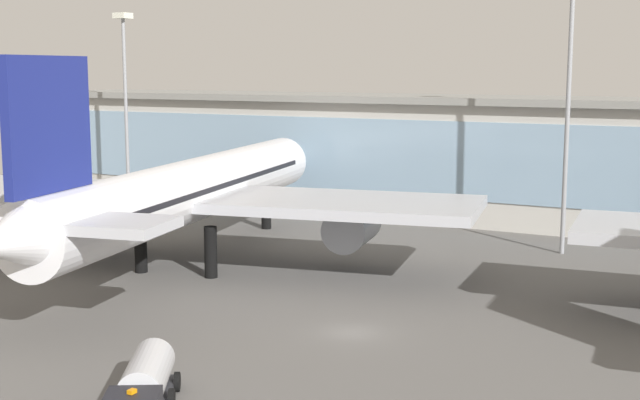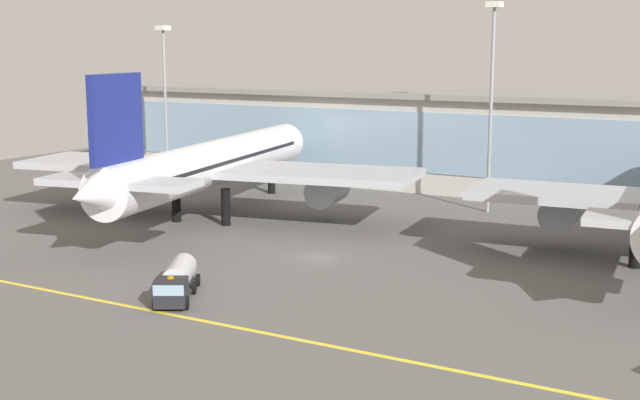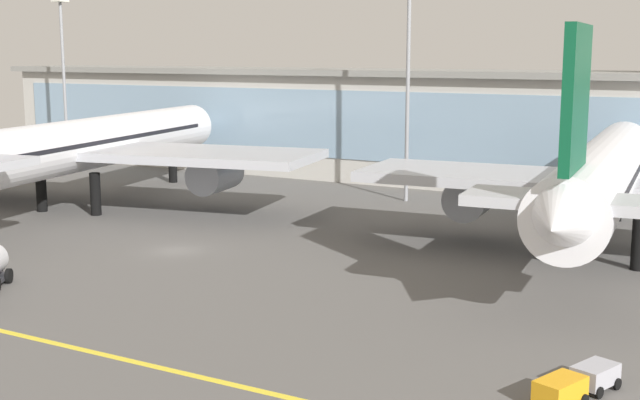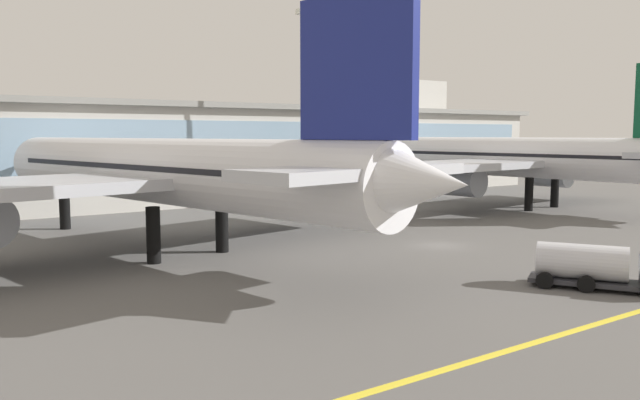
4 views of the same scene
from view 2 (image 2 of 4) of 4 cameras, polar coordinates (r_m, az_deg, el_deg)
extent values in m
plane|color=#5B5956|center=(86.84, -0.24, -3.88)|extent=(180.00, 180.00, 0.00)
cube|color=yellow|center=(69.40, -9.45, -7.67)|extent=(144.00, 0.50, 0.01)
cube|color=beige|center=(127.56, 10.33, 3.61)|extent=(127.88, 12.00, 13.69)
cube|color=#84A3BC|center=(121.83, 9.38, 3.66)|extent=(122.76, 0.20, 8.76)
cube|color=gray|center=(126.95, 10.43, 6.86)|extent=(130.88, 14.00, 0.80)
cylinder|color=black|center=(105.64, -9.60, -0.25)|extent=(1.10, 1.10, 4.43)
cylinder|color=black|center=(102.67, -6.33, -0.47)|extent=(1.10, 1.10, 4.43)
cylinder|color=black|center=(124.52, -3.26, 1.45)|extent=(1.10, 1.10, 4.43)
cylinder|color=silver|center=(106.86, -7.09, 2.49)|extent=(14.78, 49.61, 5.54)
cone|color=silver|center=(130.91, -2.03, 3.97)|extent=(6.11, 5.89, 5.27)
cone|color=silver|center=(83.94, -15.07, 0.39)|extent=(5.78, 6.88, 4.71)
cube|color=#84A3BC|center=(127.43, -2.62, 4.24)|extent=(4.81, 4.60, 1.66)
cube|color=black|center=(106.81, -7.10, 2.71)|extent=(13.34, 41.85, 0.44)
cube|color=#B7BAC1|center=(106.96, -7.08, 2.12)|extent=(52.38, 21.30, 0.89)
cylinder|color=#999EA8|center=(115.70, -13.06, 1.45)|extent=(5.02, 7.05, 3.88)
cylinder|color=#999EA8|center=(103.56, 0.51, 0.71)|extent=(5.02, 7.05, 3.88)
cube|color=navy|center=(87.18, -13.48, 5.32)|extent=(2.33, 8.87, 8.87)
cube|color=#B7BAC1|center=(87.92, -13.31, 1.18)|extent=(17.07, 8.43, 0.71)
cylinder|color=black|center=(87.91, 20.37, -2.89)|extent=(1.10, 1.10, 4.39)
cylinder|color=#999EA8|center=(93.21, 15.78, -0.77)|extent=(4.38, 5.98, 3.84)
cylinder|color=black|center=(70.78, -8.92, -6.83)|extent=(0.81, 1.10, 1.10)
cylinder|color=black|center=(71.21, -11.00, -6.79)|extent=(0.81, 1.10, 1.10)
cylinder|color=black|center=(75.05, -8.42, -5.83)|extent=(0.81, 1.10, 1.10)
cylinder|color=black|center=(75.45, -10.39, -5.80)|extent=(0.81, 1.10, 1.10)
cylinder|color=black|center=(77.45, -8.17, -5.32)|extent=(0.81, 1.10, 1.10)
cylinder|color=black|center=(77.84, -10.07, -5.29)|extent=(0.81, 1.10, 1.10)
cube|color=#2D2D33|center=(75.10, -9.42, -5.93)|extent=(5.83, 7.71, 0.30)
cube|color=black|center=(71.00, -9.95, -6.10)|extent=(3.43, 3.33, 2.20)
cube|color=#84A3BC|center=(70.86, -9.96, -5.72)|extent=(3.38, 3.36, 0.88)
cylinder|color=silver|center=(75.26, -9.39, -4.86)|extent=(4.80, 5.98, 2.30)
cube|color=orange|center=(70.67, -9.98, -5.15)|extent=(0.30, 0.40, 0.20)
cylinder|color=gray|center=(139.64, -10.30, 6.24)|extent=(0.44, 0.44, 23.74)
cube|color=silver|center=(139.36, -10.46, 11.26)|extent=(1.80, 1.80, 0.70)
cylinder|color=gray|center=(111.12, 11.36, 5.81)|extent=(0.44, 0.44, 25.99)
cube|color=silver|center=(110.94, 11.61, 12.69)|extent=(1.80, 1.80, 0.70)
camera|label=1|loc=(28.24, -9.84, 3.26)|focal=48.64mm
camera|label=3|loc=(18.33, 39.65, -6.22)|focal=47.71mm
camera|label=4|loc=(90.81, -38.85, 0.93)|focal=36.04mm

